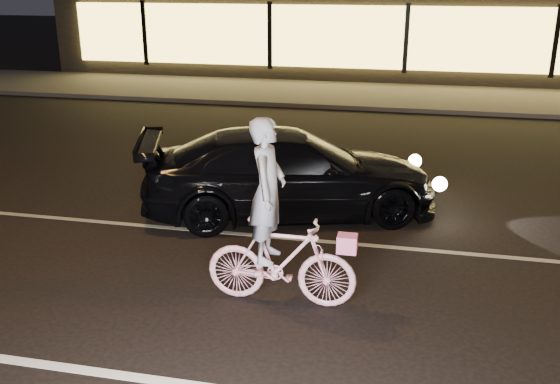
# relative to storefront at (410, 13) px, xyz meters

# --- Properties ---
(ground) EXTENTS (90.00, 90.00, 0.00)m
(ground) POSITION_rel_storefront_xyz_m (0.00, -18.97, -2.15)
(ground) COLOR black
(ground) RESTS_ON ground
(lane_stripe_far) EXTENTS (60.00, 0.10, 0.01)m
(lane_stripe_far) POSITION_rel_storefront_xyz_m (0.00, -16.97, -2.14)
(lane_stripe_far) COLOR gray
(lane_stripe_far) RESTS_ON ground
(sidewalk) EXTENTS (30.00, 4.00, 0.12)m
(sidewalk) POSITION_rel_storefront_xyz_m (0.00, -5.97, -2.09)
(sidewalk) COLOR #383533
(sidewalk) RESTS_ON ground
(storefront) EXTENTS (25.40, 8.42, 4.20)m
(storefront) POSITION_rel_storefront_xyz_m (0.00, 0.00, 0.00)
(storefront) COLOR black
(storefront) RESTS_ON ground
(cyclist) EXTENTS (1.73, 0.59, 2.18)m
(cyclist) POSITION_rel_storefront_xyz_m (-1.00, -18.78, -1.37)
(cyclist) COLOR #DE406F
(cyclist) RESTS_ON ground
(sedan) EXTENTS (4.93, 3.19, 1.33)m
(sedan) POSITION_rel_storefront_xyz_m (-1.42, -15.96, -1.48)
(sedan) COLOR black
(sedan) RESTS_ON ground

